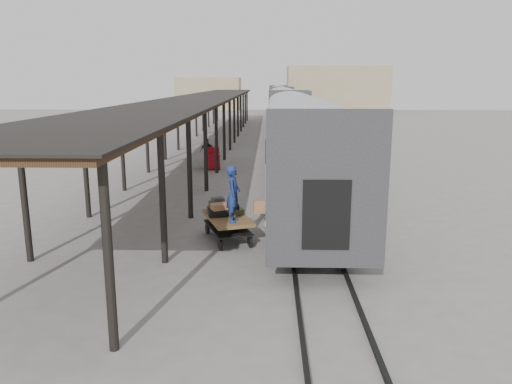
{
  "coord_description": "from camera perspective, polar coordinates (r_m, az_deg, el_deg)",
  "views": [
    {
      "loc": [
        1.77,
        -16.09,
        5.32
      ],
      "look_at": [
        1.33,
        0.17,
        1.7
      ],
      "focal_mm": 35.0,
      "sensor_mm": 36.0,
      "label": 1
    }
  ],
  "objects": [
    {
      "name": "canopy",
      "position": [
        40.44,
        -5.88,
        10.62
      ],
      "size": [
        4.9,
        64.3,
        4.15
      ],
      "color": "#422B19",
      "rests_on": "ground"
    },
    {
      "name": "train",
      "position": [
        49.97,
        3.24,
        9.51
      ],
      "size": [
        3.45,
        76.01,
        4.01
      ],
      "color": "silver",
      "rests_on": "ground"
    },
    {
      "name": "suitcase_stack",
      "position": [
        17.13,
        -3.84,
        -1.9
      ],
      "size": [
        1.37,
        1.35,
        0.56
      ],
      "rotation": [
        0.0,
        0.0,
        0.35
      ],
      "color": "#39393B",
      "rests_on": "baggage_cart"
    },
    {
      "name": "building_left",
      "position": [
        98.82,
        -5.37,
        11.15
      ],
      "size": [
        12.0,
        8.0,
        6.0
      ],
      "primitive_type": "cube",
      "color": "tan",
      "rests_on": "ground"
    },
    {
      "name": "baggage_cart",
      "position": [
        16.97,
        -3.25,
        -3.45
      ],
      "size": [
        1.99,
        2.68,
        0.86
      ],
      "rotation": [
        0.0,
        0.0,
        0.35
      ],
      "color": "brown",
      "rests_on": "ground"
    },
    {
      "name": "ground",
      "position": [
        17.04,
        -4.5,
        -5.68
      ],
      "size": [
        160.0,
        160.0,
        0.0
      ],
      "primitive_type": "plane",
      "color": "slate",
      "rests_on": "ground"
    },
    {
      "name": "rails",
      "position": [
        50.39,
        3.21,
        6.53
      ],
      "size": [
        1.54,
        150.0,
        0.12
      ],
      "color": "black",
      "rests_on": "ground"
    },
    {
      "name": "luggage_tug",
      "position": [
        31.18,
        -4.95,
        3.76
      ],
      "size": [
        1.03,
        1.52,
        1.27
      ],
      "rotation": [
        0.0,
        0.0,
        0.11
      ],
      "color": "maroon",
      "rests_on": "ground"
    },
    {
      "name": "building_far",
      "position": [
        94.89,
        9.16,
        11.59
      ],
      "size": [
        18.0,
        10.0,
        8.0
      ],
      "primitive_type": "cube",
      "color": "tan",
      "rests_on": "ground"
    },
    {
      "name": "pedestrian",
      "position": [
        33.38,
        -5.57,
        4.71
      ],
      "size": [
        0.99,
        0.51,
        1.61
      ],
      "primitive_type": "imported",
      "rotation": [
        0.0,
        0.0,
        3.27
      ],
      "color": "black",
      "rests_on": "ground"
    },
    {
      "name": "porter",
      "position": [
        16.04,
        -2.61,
        -0.22
      ],
      "size": [
        0.47,
        0.69,
        1.84
      ],
      "primitive_type": "imported",
      "rotation": [
        0.0,
        0.0,
        1.52
      ],
      "color": "navy",
      "rests_on": "baggage_cart"
    }
  ]
}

